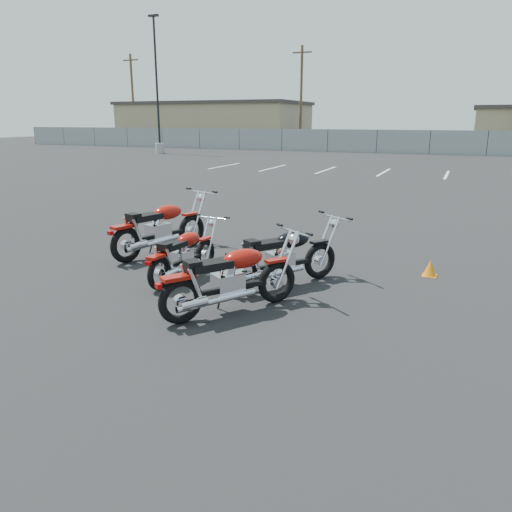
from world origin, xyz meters
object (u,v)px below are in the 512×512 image
at_px(motorcycle_third_red, 184,254).
at_px(motorcycle_rear_red, 231,279).
at_px(motorcycle_second_black, 283,257).
at_px(motorcycle_front_red, 160,228).

height_order(motorcycle_third_red, motorcycle_rear_red, motorcycle_rear_red).
height_order(motorcycle_second_black, motorcycle_rear_red, motorcycle_rear_red).
bearing_deg(motorcycle_rear_red, motorcycle_front_red, 139.32).
xyz_separation_m(motorcycle_front_red, motorcycle_rear_red, (2.64, -2.27, -0.04)).
relative_size(motorcycle_front_red, motorcycle_rear_red, 1.17).
relative_size(motorcycle_third_red, motorcycle_rear_red, 0.94).
relative_size(motorcycle_front_red, motorcycle_second_black, 1.19).
height_order(motorcycle_second_black, motorcycle_third_red, motorcycle_second_black).
distance_m(motorcycle_front_red, motorcycle_second_black, 3.05).
bearing_deg(motorcycle_rear_red, motorcycle_second_black, 79.10).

